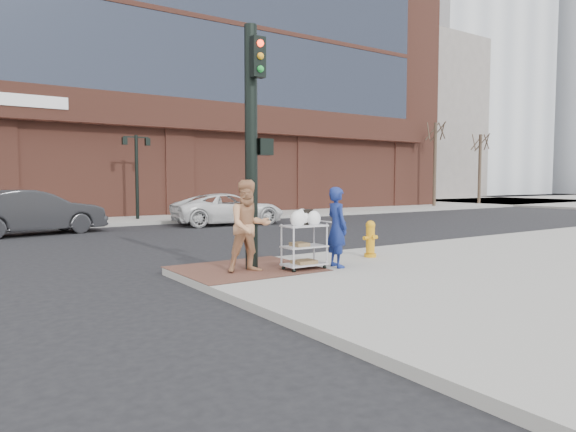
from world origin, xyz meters
TOP-DOWN VIEW (x-y plane):
  - ground at (0.00, 0.00)m, footprint 220.00×220.00m
  - sidewalk_far at (12.50, 32.00)m, footprint 65.00×36.00m
  - brick_curb_ramp at (-0.60, 0.90)m, footprint 2.80×2.40m
  - bank_building at (5.00, 31.00)m, footprint 42.00×26.00m
  - filler_block at (40.00, 38.00)m, footprint 14.00×20.00m
  - bare_tree_a at (24.00, 16.50)m, footprint 1.80×1.80m
  - bare_tree_b at (30.00, 17.00)m, footprint 1.80×1.80m
  - lamp_post at (2.00, 16.00)m, footprint 1.32×0.22m
  - traffic_signal_pole at (-0.48, 0.77)m, footprint 0.61×0.51m
  - woman_blue at (1.14, -0.00)m, footprint 0.52×0.69m
  - pedestrian_tan at (-0.72, 0.53)m, footprint 1.01×0.85m
  - sedan_dark at (-3.06, 12.40)m, footprint 5.28×2.74m
  - minivan_white at (4.96, 12.25)m, footprint 5.29×2.84m
  - utility_cart at (0.38, 0.15)m, footprint 0.92×0.53m
  - fire_hydrant at (2.73, 0.66)m, footprint 0.42×0.29m

SIDE VIEW (x-z plane):
  - ground at x=0.00m, z-range 0.00..0.00m
  - sidewalk_far at x=12.50m, z-range 0.00..0.15m
  - brick_curb_ramp at x=-0.60m, z-range 0.15..0.16m
  - fire_hydrant at x=2.73m, z-range 0.16..1.05m
  - minivan_white at x=4.96m, z-range 0.00..1.41m
  - utility_cart at x=0.38m, z-range 0.09..1.35m
  - sedan_dark at x=-3.06m, z-range 0.00..1.66m
  - woman_blue at x=1.14m, z-range 0.15..1.87m
  - pedestrian_tan at x=-0.72m, z-range 0.15..2.02m
  - lamp_post at x=2.00m, z-range 0.62..4.62m
  - traffic_signal_pole at x=-0.48m, z-range 0.33..5.33m
  - bare_tree_b at x=30.00m, z-range 2.44..9.14m
  - bare_tree_a at x=24.00m, z-range 2.67..9.87m
  - filler_block at x=40.00m, z-range 0.00..18.00m
  - bank_building at x=5.00m, z-range 0.15..28.15m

